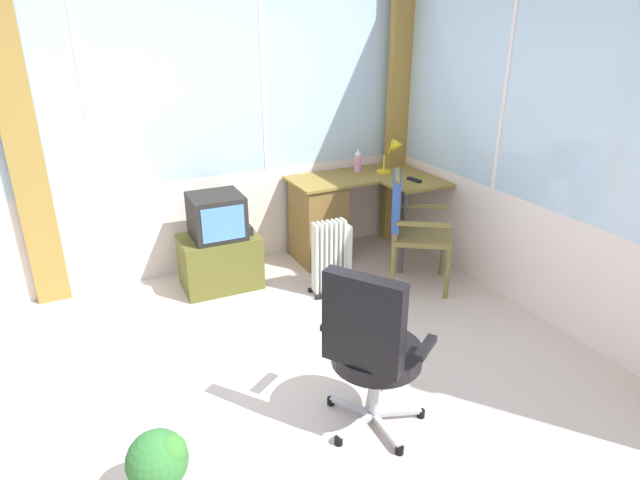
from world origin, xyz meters
name	(u,v)px	position (x,y,z in m)	size (l,w,h in m)	color
ground	(282,404)	(0.00, 0.00, -0.03)	(5.32, 5.07, 0.06)	beige
north_window_panel	(181,116)	(0.00, 2.07, 1.38)	(4.32, 0.07, 2.78)	white
east_window_panel	(577,139)	(2.19, 0.00, 1.39)	(0.07, 4.07, 2.78)	white
curtain_north_left	(21,137)	(-1.19, 1.99, 1.34)	(0.25, 0.07, 2.68)	olive
curtain_corner	(399,107)	(2.06, 1.94, 1.34)	(0.25, 0.07, 2.68)	olive
desk	(324,217)	(1.16, 1.73, 0.42)	(1.28, 0.91, 0.78)	olive
desk_lamp	(394,151)	(1.85, 1.66, 0.99)	(0.24, 0.21, 0.33)	yellow
tv_remote	(414,180)	(1.87, 1.35, 0.79)	(0.04, 0.15, 0.02)	black
spray_bottle	(358,161)	(1.57, 1.86, 0.88)	(0.06, 0.06, 0.22)	#DF95BD
wooden_armchair	(406,217)	(1.53, 0.97, 0.61)	(0.67, 0.66, 0.98)	olive
office_chair	(371,344)	(0.34, -0.44, 0.57)	(0.60, 0.61, 1.01)	#B7B7BF
tv_on_stand	(219,247)	(0.11, 1.62, 0.36)	(0.65, 0.45, 0.82)	brown
space_heater	(332,257)	(0.91, 1.10, 0.32)	(0.35, 0.18, 0.64)	silver
potted_plant	(159,464)	(-0.79, -0.43, 0.23)	(0.29, 0.29, 0.39)	silver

